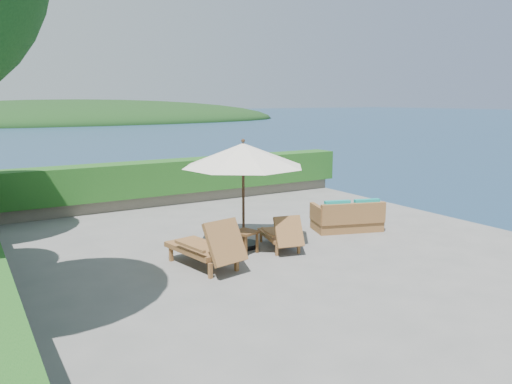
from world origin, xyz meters
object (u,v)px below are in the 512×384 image
lounge_left (208,247)px  patio_umbrella (243,156)px  side_table (245,235)px  wicker_loveseat (348,218)px  lounge_right (281,234)px

lounge_left → patio_umbrella: bearing=23.1°
side_table → wicker_loveseat: (3.10, 0.31, -0.08)m
patio_umbrella → wicker_loveseat: bearing=-1.9°
side_table → lounge_right: bearing=-11.5°
lounge_right → side_table: size_ratio=2.65×
lounge_right → side_table: lounge_right is taller
patio_umbrella → lounge_left: size_ratio=1.67×
lounge_left → side_table: lounge_left is taller
side_table → wicker_loveseat: size_ratio=0.31×
patio_umbrella → lounge_right: bearing=-42.7°
lounge_right → lounge_left: bearing=-158.1°
patio_umbrella → wicker_loveseat: (2.91, -0.09, -1.70)m
patio_umbrella → lounge_left: patio_umbrella is taller
patio_umbrella → lounge_left: 2.20m
wicker_loveseat → side_table: bearing=-156.1°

